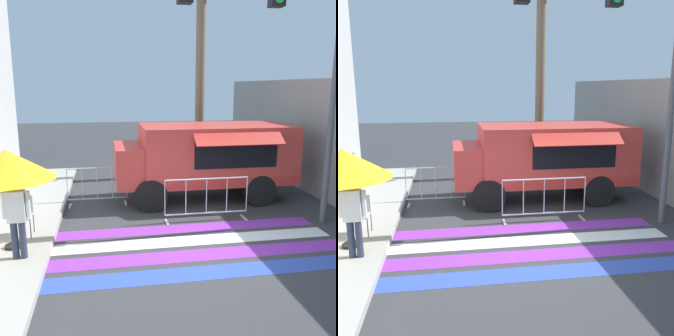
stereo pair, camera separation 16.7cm
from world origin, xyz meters
TOP-DOWN VIEW (x-y plane):
  - ground_plane at (0.00, 0.00)m, footprint 60.00×60.00m
  - concrete_wall_right at (4.71, 3.00)m, footprint 0.20×16.00m
  - crosswalk_painted at (0.00, -0.14)m, footprint 6.40×2.84m
  - food_truck at (0.98, 3.42)m, footprint 5.37×2.67m
  - traffic_signal_pole at (2.02, 0.85)m, footprint 4.84×0.29m
  - patio_umbrella at (-3.93, 0.20)m, footprint 1.91×1.91m
  - folding_chair at (-3.86, 0.92)m, footprint 0.43×0.43m
  - vendor_person at (-3.69, -0.35)m, footprint 0.53×0.21m
  - barricade_front at (0.58, 1.47)m, footprint 2.22×0.44m
  - barricade_side at (-2.23, 3.27)m, footprint 1.75×0.44m
  - palm_tree at (1.67, 6.55)m, footprint 2.28×2.33m

SIDE VIEW (x-z plane):
  - ground_plane at x=0.00m, z-range 0.00..0.00m
  - crosswalk_painted at x=0.00m, z-range 0.00..0.01m
  - barricade_side at x=-2.23m, z-range -0.01..1.14m
  - barricade_front at x=0.58m, z-range 0.00..1.15m
  - folding_chair at x=-3.86m, z-range 0.24..1.12m
  - vendor_person at x=-3.69m, z-range 0.26..1.87m
  - food_truck at x=0.98m, z-range 0.22..2.53m
  - concrete_wall_right at x=4.71m, z-range 0.00..3.69m
  - patio_umbrella at x=-3.93m, z-range 0.88..2.95m
  - traffic_signal_pole at x=2.02m, z-range 1.46..7.97m
  - palm_tree at x=1.67m, z-range 1.40..9.07m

